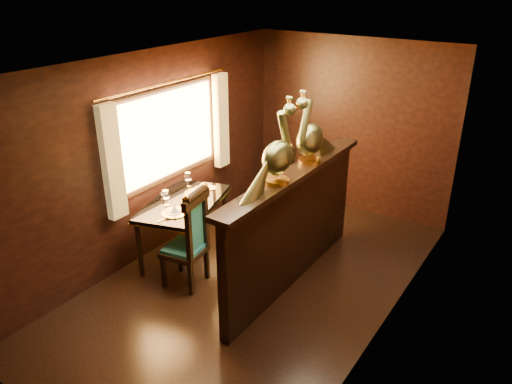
# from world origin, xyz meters

# --- Properties ---
(ground) EXTENTS (5.00, 5.00, 0.00)m
(ground) POSITION_xyz_m (0.00, 0.00, 0.00)
(ground) COLOR black
(ground) RESTS_ON ground
(room_shell) EXTENTS (3.04, 5.04, 2.52)m
(room_shell) POSITION_xyz_m (-0.09, 0.02, 1.58)
(room_shell) COLOR black
(room_shell) RESTS_ON ground
(partition) EXTENTS (0.26, 2.70, 1.36)m
(partition) POSITION_xyz_m (0.32, 0.30, 0.71)
(partition) COLOR black
(partition) RESTS_ON ground
(dining_table) EXTENTS (1.12, 1.45, 0.96)m
(dining_table) POSITION_xyz_m (-1.05, 0.03, 0.68)
(dining_table) COLOR black
(dining_table) RESTS_ON ground
(chair_left) EXTENTS (0.50, 0.52, 1.22)m
(chair_left) POSITION_xyz_m (-0.55, -0.40, 0.64)
(chair_left) COLOR black
(chair_left) RESTS_ON ground
(chair_right) EXTENTS (0.57, 0.59, 1.31)m
(chair_right) POSITION_xyz_m (-0.37, 1.03, 0.68)
(chair_right) COLOR black
(chair_right) RESTS_ON ground
(peacock_left) EXTENTS (0.26, 0.71, 0.84)m
(peacock_left) POSITION_xyz_m (0.33, -0.07, 1.78)
(peacock_left) COLOR #1B513A
(peacock_left) RESTS_ON partition
(peacock_right) EXTENTS (0.27, 0.71, 0.85)m
(peacock_right) POSITION_xyz_m (0.33, 0.61, 1.78)
(peacock_right) COLOR #1B513A
(peacock_right) RESTS_ON partition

